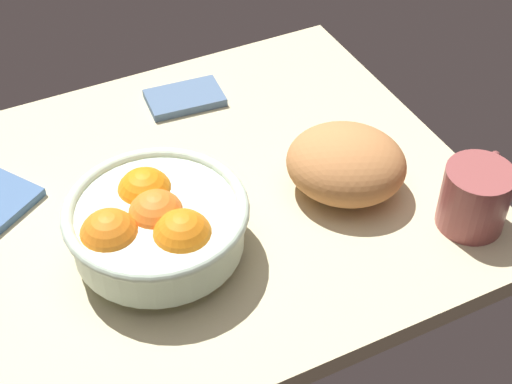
{
  "coord_description": "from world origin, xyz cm",
  "views": [
    {
      "loc": [
        27.44,
        73.93,
        74.27
      ],
      "look_at": [
        -5.29,
        7.66,
        5.0
      ],
      "focal_mm": 54.65,
      "sensor_mm": 36.0,
      "label": 1
    }
  ],
  "objects_px": {
    "napkin_folded": "(185,98)",
    "mug": "(476,196)",
    "fruit_bowl": "(155,223)",
    "bread_loaf": "(346,164)"
  },
  "relations": [
    {
      "from": "fruit_bowl",
      "to": "mug",
      "type": "bearing_deg",
      "value": 162.04
    },
    {
      "from": "bread_loaf",
      "to": "mug",
      "type": "height_order",
      "value": "bread_loaf"
    },
    {
      "from": "mug",
      "to": "bread_loaf",
      "type": "bearing_deg",
      "value": -47.42
    },
    {
      "from": "fruit_bowl",
      "to": "napkin_folded",
      "type": "relative_size",
      "value": 1.95
    },
    {
      "from": "fruit_bowl",
      "to": "bread_loaf",
      "type": "distance_m",
      "value": 0.28
    },
    {
      "from": "bread_loaf",
      "to": "napkin_folded",
      "type": "bearing_deg",
      "value": -67.19
    },
    {
      "from": "napkin_folded",
      "to": "mug",
      "type": "distance_m",
      "value": 0.48
    },
    {
      "from": "fruit_bowl",
      "to": "mug",
      "type": "relative_size",
      "value": 1.9
    },
    {
      "from": "fruit_bowl",
      "to": "napkin_folded",
      "type": "height_order",
      "value": "fruit_bowl"
    },
    {
      "from": "bread_loaf",
      "to": "fruit_bowl",
      "type": "bearing_deg",
      "value": 0.2
    }
  ]
}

